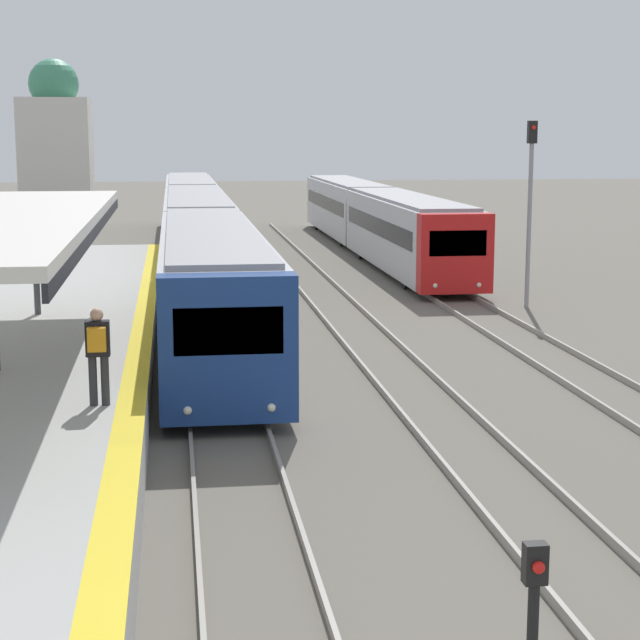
{
  "coord_description": "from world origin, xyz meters",
  "views": [
    {
      "loc": [
        -0.94,
        -4.41,
        5.52
      ],
      "look_at": [
        2.07,
        17.45,
        1.64
      ],
      "focal_mm": 60.0,
      "sensor_mm": 36.0,
      "label": 1
    }
  ],
  "objects": [
    {
      "name": "person_on_platform",
      "position": [
        -2.24,
        13.42,
        1.97
      ],
      "size": [
        0.4,
        0.4,
        1.66
      ],
      "color": "#2D2D33",
      "rests_on": "station_platform"
    },
    {
      "name": "distant_domed_building",
      "position": [
        -7.56,
        59.72,
        4.48
      ],
      "size": [
        4.0,
        4.0,
        9.7
      ],
      "color": "silver",
      "rests_on": "ground_plane"
    },
    {
      "name": "signal_post_near",
      "position": [
        2.04,
        3.83,
        1.28
      ],
      "size": [
        0.2,
        0.21,
        2.1
      ],
      "color": "black",
      "rests_on": "ground_plane"
    },
    {
      "name": "train_far",
      "position": [
        8.27,
        44.36,
        1.68
      ],
      "size": [
        2.49,
        29.8,
        3.02
      ],
      "color": "red",
      "rests_on": "ground_plane"
    },
    {
      "name": "train_near",
      "position": [
        0.0,
        38.43,
        1.72
      ],
      "size": [
        2.55,
        47.9,
        3.11
      ],
      "color": "navy",
      "rests_on": "ground_plane"
    },
    {
      "name": "signal_mast_far",
      "position": [
        10.22,
        28.16,
        3.64
      ],
      "size": [
        0.28,
        0.29,
        5.89
      ],
      "color": "gray",
      "rests_on": "ground_plane"
    }
  ]
}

